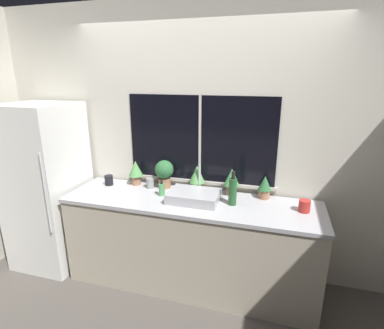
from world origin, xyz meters
name	(u,v)px	position (x,y,z in m)	size (l,w,h in m)	color
ground_plane	(180,303)	(0.00, 0.00, 0.00)	(14.00, 14.00, 0.00)	#4C4742
wall_back	(201,144)	(0.00, 0.70, 1.35)	(8.00, 0.09, 2.70)	beige
wall_left	(68,122)	(-2.20, 1.50, 1.35)	(0.06, 7.00, 2.70)	beige
counter	(190,242)	(0.00, 0.31, 0.45)	(2.39, 0.65, 0.89)	#B2A893
refrigerator	(47,186)	(-1.58, 0.28, 0.87)	(0.68, 0.71, 1.74)	silver
sink	(194,196)	(0.04, 0.32, 0.94)	(0.46, 0.38, 0.30)	#ADADB2
potted_plant_far_left	(136,171)	(-0.67, 0.56, 1.04)	(0.15, 0.15, 0.26)	#9E6B4C
potted_plant_left	(164,172)	(-0.35, 0.56, 1.06)	(0.19, 0.19, 0.29)	#9E6B4C
potted_plant_center	(197,177)	(0.00, 0.56, 1.04)	(0.16, 0.16, 0.27)	#9E6B4C
potted_plant_right	(232,179)	(0.34, 0.56, 1.05)	(0.15, 0.15, 0.27)	#9E6B4C
potted_plant_far_right	(265,186)	(0.66, 0.56, 1.01)	(0.12, 0.12, 0.22)	#9E6B4C
soap_bottle	(162,189)	(-0.30, 0.35, 0.96)	(0.06, 0.06, 0.15)	#519E5B
bottle_tall	(233,191)	(0.39, 0.33, 1.02)	(0.07, 0.07, 0.31)	#235128
mug_grey	(150,183)	(-0.49, 0.51, 0.94)	(0.08, 0.08, 0.10)	gray
mug_red	(304,206)	(1.00, 0.36, 0.95)	(0.10, 0.10, 0.10)	#B72D28
mug_black	(109,180)	(-0.94, 0.46, 0.94)	(0.09, 0.09, 0.10)	black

